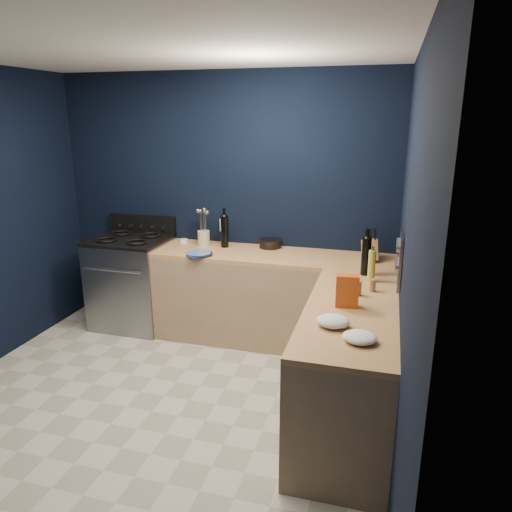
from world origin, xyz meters
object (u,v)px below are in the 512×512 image
(knife_block, at_px, (369,250))
(crouton_bag, at_px, (347,291))
(plate_stack, at_px, (199,254))
(utensil_crock, at_px, (204,238))
(gas_range, at_px, (133,283))

(knife_block, height_order, crouton_bag, crouton_bag)
(crouton_bag, bearing_deg, plate_stack, 142.65)
(utensil_crock, xyz_separation_m, knife_block, (1.65, -0.09, 0.02))
(utensil_crock, bearing_deg, plate_stack, -75.85)
(utensil_crock, relative_size, crouton_bag, 0.66)
(plate_stack, xyz_separation_m, utensil_crock, (-0.09, 0.36, 0.06))
(plate_stack, relative_size, utensil_crock, 1.58)
(plate_stack, distance_m, crouton_bag, 1.72)
(gas_range, relative_size, knife_block, 4.72)
(utensil_crock, height_order, crouton_bag, crouton_bag)
(knife_block, bearing_deg, crouton_bag, -112.41)
(crouton_bag, bearing_deg, utensil_crock, 135.15)
(utensil_crock, height_order, knife_block, knife_block)
(gas_range, height_order, crouton_bag, crouton_bag)
(gas_range, height_order, plate_stack, plate_stack)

